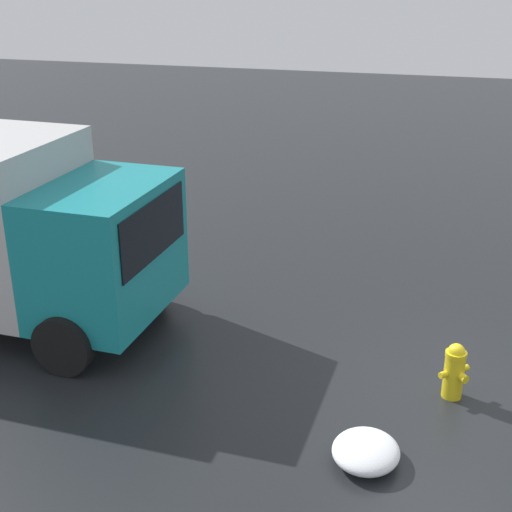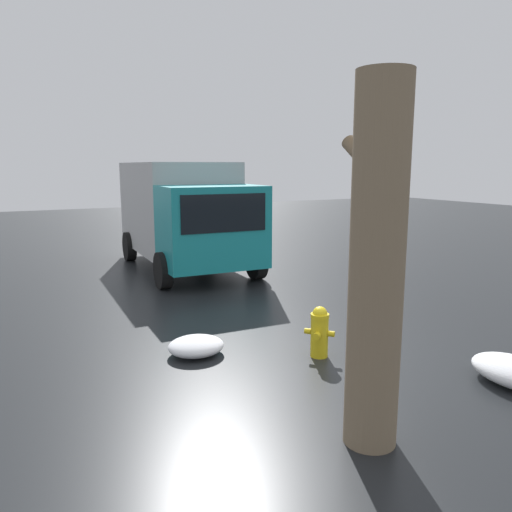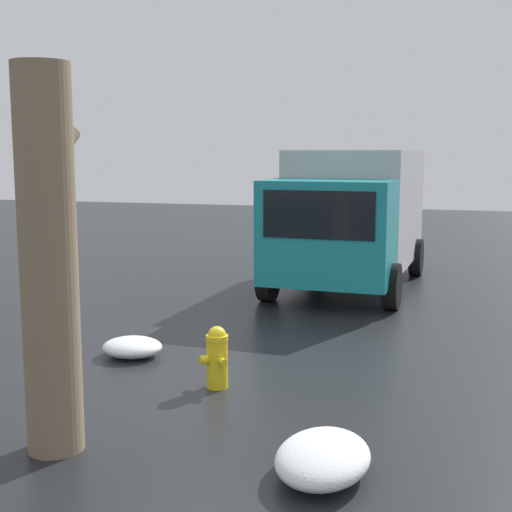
% 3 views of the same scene
% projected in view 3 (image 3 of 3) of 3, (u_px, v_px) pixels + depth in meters
% --- Properties ---
extents(ground_plane, '(60.00, 60.00, 0.00)m').
position_uv_depth(ground_plane, '(217.00, 387.00, 9.16)').
color(ground_plane, black).
extents(fire_hydrant, '(0.41, 0.40, 0.81)m').
position_uv_depth(fire_hydrant, '(217.00, 356.00, 9.10)').
color(fire_hydrant, yellow).
rests_on(fire_hydrant, ground_plane).
extents(tree_trunk, '(0.86, 0.56, 3.85)m').
position_uv_depth(tree_trunk, '(49.00, 261.00, 6.98)').
color(tree_trunk, '#7F6B51').
rests_on(tree_trunk, ground_plane).
extents(delivery_truck, '(6.13, 2.95, 3.03)m').
position_uv_depth(delivery_truck, '(352.00, 213.00, 15.95)').
color(delivery_truck, teal).
rests_on(delivery_truck, ground_plane).
extents(snow_pile_by_hydrant, '(0.80, 0.89, 0.28)m').
position_uv_depth(snow_pile_by_hydrant, '(132.00, 347.00, 10.52)').
color(snow_pile_by_hydrant, white).
rests_on(snow_pile_by_hydrant, ground_plane).
extents(snow_pile_curbside, '(1.28, 0.88, 0.35)m').
position_uv_depth(snow_pile_curbside, '(323.00, 458.00, 6.64)').
color(snow_pile_curbside, white).
rests_on(snow_pile_curbside, ground_plane).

